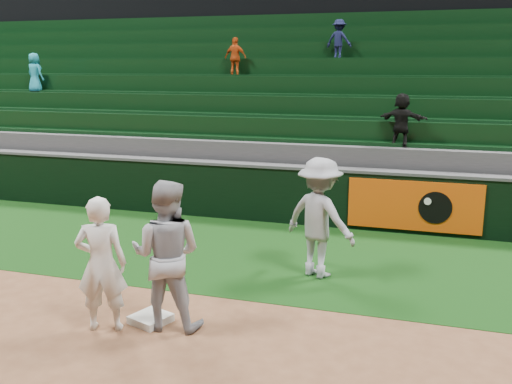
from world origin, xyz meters
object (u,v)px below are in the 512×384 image
first_base (151,319)px  first_baseman (101,264)px  base_coach (320,218)px  baserunner (166,255)px

first_base → first_baseman: first_baseman is taller
first_baseman → base_coach: 3.52m
first_base → baserunner: (0.27, -0.01, 0.92)m
first_base → baserunner: size_ratio=0.23×
baserunner → base_coach: (1.52, 2.36, -0.00)m
baserunner → base_coach: baserunner is taller
first_baseman → baserunner: 0.82m
first_base → baserunner: 0.96m
first_base → baserunner: baserunner is taller
first_baseman → first_base: bearing=-163.3°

